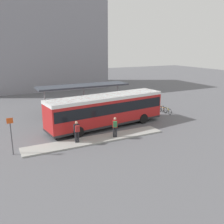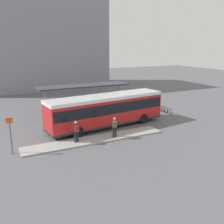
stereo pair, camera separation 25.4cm
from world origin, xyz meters
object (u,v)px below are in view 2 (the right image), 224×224
(city_bus, at_px, (107,108))
(pedestrian_companion, at_px, (76,130))
(pedestrian_waiting, at_px, (115,126))
(bicycle_orange, at_px, (163,109))
(bicycle_black, at_px, (161,108))
(bicycle_red, at_px, (155,107))
(platform_sign, at_px, (11,134))
(bicycle_yellow, at_px, (168,111))

(city_bus, distance_m, pedestrian_companion, 5.14)
(pedestrian_waiting, xyz_separation_m, pedestrian_companion, (-3.33, 0.26, 0.03))
(city_bus, distance_m, pedestrian_waiting, 3.45)
(city_bus, height_order, pedestrian_companion, city_bus)
(bicycle_orange, bearing_deg, bicycle_black, -19.01)
(city_bus, height_order, bicycle_red, city_bus)
(bicycle_orange, distance_m, platform_sign, 18.03)
(pedestrian_waiting, relative_size, bicycle_red, 1.03)
(bicycle_yellow, distance_m, platform_sign, 17.98)
(bicycle_yellow, height_order, platform_sign, platform_sign)
(bicycle_black, xyz_separation_m, bicycle_red, (-0.34, 0.78, 0.03))
(city_bus, bearing_deg, bicycle_red, 15.90)
(city_bus, xyz_separation_m, bicycle_orange, (8.34, 1.90, -1.46))
(city_bus, bearing_deg, pedestrian_companion, -150.59)
(pedestrian_waiting, height_order, pedestrian_companion, pedestrian_companion)
(bicycle_black, relative_size, bicycle_red, 0.94)
(pedestrian_companion, relative_size, platform_sign, 0.64)
(pedestrian_companion, bearing_deg, bicycle_yellow, -71.28)
(platform_sign, bearing_deg, pedestrian_companion, -1.72)
(bicycle_red, bearing_deg, bicycle_orange, 174.46)
(bicycle_yellow, xyz_separation_m, bicycle_orange, (-0.15, 0.78, 0.03))
(bicycle_red, bearing_deg, pedestrian_companion, 107.79)
(bicycle_orange, bearing_deg, city_bus, 99.46)
(bicycle_black, xyz_separation_m, platform_sign, (-17.56, -5.56, 1.21))
(pedestrian_waiting, xyz_separation_m, platform_sign, (-8.22, 0.41, 0.44))
(bicycle_yellow, height_order, bicycle_red, bicycle_red)
(bicycle_yellow, xyz_separation_m, platform_sign, (-17.49, -4.00, 1.22))
(pedestrian_waiting, height_order, bicycle_red, pedestrian_waiting)
(bicycle_red, relative_size, platform_sign, 0.61)
(bicycle_yellow, bearing_deg, bicycle_orange, 15.92)
(bicycle_yellow, distance_m, bicycle_red, 2.36)
(pedestrian_waiting, xyz_separation_m, bicycle_red, (9.00, 6.75, -0.75))
(pedestrian_companion, bearing_deg, city_bus, -53.13)
(pedestrian_companion, distance_m, bicycle_yellow, 13.29)
(bicycle_orange, relative_size, bicycle_red, 1.00)
(bicycle_yellow, relative_size, bicycle_red, 0.92)
(city_bus, distance_m, platform_sign, 9.45)
(bicycle_orange, height_order, bicycle_red, bicycle_red)
(bicycle_orange, bearing_deg, bicycle_yellow, -172.46)
(pedestrian_companion, height_order, bicycle_orange, pedestrian_companion)
(pedestrian_waiting, distance_m, bicycle_orange, 10.52)
(bicycle_black, bearing_deg, bicycle_red, -160.16)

